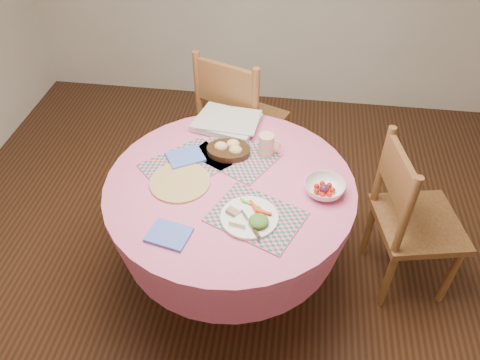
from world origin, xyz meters
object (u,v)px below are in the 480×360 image
Objects in this scene: dining_table at (230,211)px; latte_mug at (267,145)px; bread_bowl at (229,149)px; chair_right at (410,218)px; fruit_bowl at (324,188)px; wicker_trivet at (180,182)px; chair_back at (238,120)px; dinner_plate at (251,217)px.

latte_mug is (0.16, 0.25, 0.26)m from dining_table.
chair_right is at bearing -5.81° from bread_bowl.
bread_bowl reaches higher than dining_table.
wicker_trivet is at bearing -177.98° from fruit_bowl.
chair_back is at bearing 111.56° from latte_mug.
chair_right is 1.22m from wicker_trivet.
bread_bowl is (0.20, 0.26, 0.03)m from wicker_trivet.
wicker_trivet is 0.70m from fruit_bowl.
dinner_plate is (0.13, -0.23, 0.22)m from dining_table.
fruit_bowl is (0.30, -0.25, -0.04)m from latte_mug.
wicker_trivet is 1.14× the size of dinner_plate.
dinner_plate is at bearing -145.24° from fruit_bowl.
dinner_plate is (-0.81, -0.36, 0.27)m from chair_right.
latte_mug is at bearing 5.91° from bread_bowl.
chair_back reaches higher than chair_right.
wicker_trivet is (-0.24, -0.03, 0.20)m from dining_table.
fruit_bowl is at bearing 93.17° from chair_right.
dining_table is at bearing 85.69° from chair_right.
latte_mug is (0.40, 0.28, 0.06)m from wicker_trivet.
wicker_trivet is at bearing -128.69° from bread_bowl.
chair_right is 3.22× the size of wicker_trivet.
wicker_trivet reaches higher than dining_table.
wicker_trivet is 0.33m from bread_bowl.
dinner_plate is at bearing -69.53° from bread_bowl.
bread_bowl is 0.55m from fruit_bowl.
dining_table is at bearing 119.62° from dinner_plate.
chair_back reaches higher than fruit_bowl.
fruit_bowl is at bearing -24.88° from bread_bowl.
chair_right is at bearing -8.71° from latte_mug.
latte_mug is at bearing 133.14° from chair_back.
chair_right is 0.93× the size of chair_back.
bread_bowl is at bearing 72.15° from chair_right.
chair_right is at bearing 7.73° from dining_table.
chair_right is at bearing 7.50° from wicker_trivet.
fruit_bowl is at bearing -0.44° from dining_table.
dinner_plate is 1.04× the size of fruit_bowl.
chair_right reaches higher than bread_bowl.
dinner_plate is 0.49m from bread_bowl.
chair_back is 3.48× the size of wicker_trivet.
bread_bowl reaches higher than wicker_trivet.
wicker_trivet is at bearing 100.46° from chair_back.
dinner_plate is at bearing 122.53° from chair_back.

